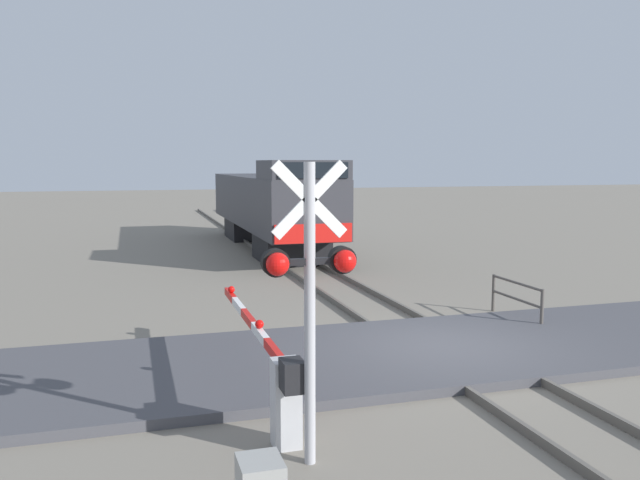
{
  "coord_description": "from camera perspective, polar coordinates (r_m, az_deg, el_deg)",
  "views": [
    {
      "loc": [
        -5.87,
        -11.16,
        3.75
      ],
      "look_at": [
        -1.14,
        4.76,
        1.75
      ],
      "focal_mm": 36.07,
      "sensor_mm": 36.0,
      "label": 1
    }
  ],
  "objects": [
    {
      "name": "ground_plane",
      "position": [
        13.16,
        10.88,
        -9.82
      ],
      "size": [
        160.0,
        160.0,
        0.0
      ],
      "primitive_type": "plane",
      "color": "gray"
    },
    {
      "name": "rail_track_left",
      "position": [
        12.83,
        8.0,
        -9.85
      ],
      "size": [
        0.08,
        80.0,
        0.15
      ],
      "primitive_type": "cube",
      "color": "#59544C",
      "rests_on": "ground_plane"
    },
    {
      "name": "rail_track_right",
      "position": [
        13.47,
        13.64,
        -9.16
      ],
      "size": [
        0.08,
        80.0,
        0.15
      ],
      "primitive_type": "cube",
      "color": "#59544C",
      "rests_on": "ground_plane"
    },
    {
      "name": "road_surface",
      "position": [
        13.13,
        10.89,
        -9.47
      ],
      "size": [
        36.0,
        4.42,
        0.17
      ],
      "primitive_type": "cube",
      "color": "#47474C",
      "rests_on": "ground_plane"
    },
    {
      "name": "locomotive",
      "position": [
        28.01,
        -4.41,
        3.14
      ],
      "size": [
        2.84,
        14.36,
        3.84
      ],
      "color": "black",
      "rests_on": "ground_plane"
    },
    {
      "name": "crossing_signal",
      "position": [
        7.8,
        -0.88,
        -3.66
      ],
      "size": [
        1.18,
        0.33,
        3.79
      ],
      "color": "#ADADB2",
      "rests_on": "ground_plane"
    },
    {
      "name": "crossing_gate",
      "position": [
        9.36,
        -4.11,
        -11.46
      ],
      "size": [
        0.36,
        5.81,
        1.3
      ],
      "color": "silver",
      "rests_on": "ground_plane"
    },
    {
      "name": "guard_railing",
      "position": [
        16.06,
        17.02,
        -4.73
      ],
      "size": [
        0.08,
        2.08,
        0.95
      ],
      "color": "#4C4742",
      "rests_on": "ground_plane"
    }
  ]
}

